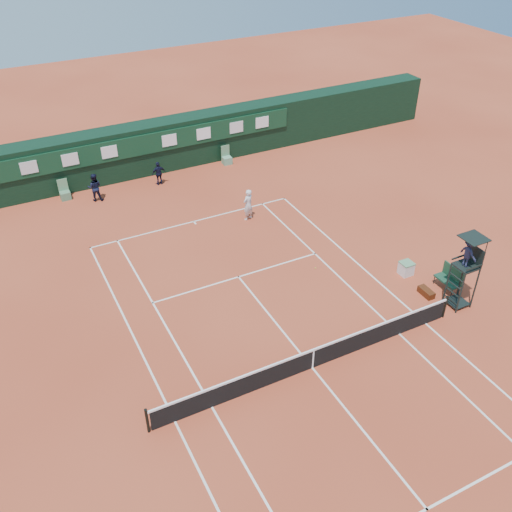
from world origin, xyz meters
The scene contains 14 objects.
ground centered at (0.00, 0.00, 0.00)m, with size 90.00×90.00×0.00m, color #BB492C.
court_lines centered at (0.00, 0.00, 0.01)m, with size 11.05×23.85×0.01m.
tennis_net centered at (0.00, 0.00, 0.51)m, with size 12.90×0.10×1.10m.
back_wall centered at (0.00, 18.74, 1.51)m, with size 40.00×1.65×3.00m.
linesman_chair_left centered at (-5.50, 17.48, 0.32)m, with size 0.55×0.50×1.15m.
linesman_chair_right centered at (4.50, 17.48, 0.32)m, with size 0.55×0.50×1.15m.
umpire_chair centered at (7.47, 0.35, 2.46)m, with size 0.96×0.95×3.42m.
player_bench centered at (7.96, 1.40, 0.60)m, with size 0.56×1.20×1.10m.
tennis_bag centered at (6.76, 1.46, 0.15)m, with size 0.35×0.80×0.30m, color black.
cooler centered at (6.95, 3.10, 0.33)m, with size 0.57×0.57×0.65m.
tennis_ball centered at (3.49, 5.35, 0.03)m, with size 0.07×0.07×0.07m, color #B8C82E.
player centered at (2.68, 10.81, 0.87)m, with size 0.64×0.42×1.75m, color silver.
ball_kid_left centered at (-3.98, 16.53, 0.81)m, with size 0.79×0.61×1.62m, color black.
ball_kid_right centered at (-0.19, 16.73, 0.71)m, with size 0.84×0.35×1.43m, color black.
Camera 1 is at (-8.81, -12.57, 15.70)m, focal length 40.00 mm.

